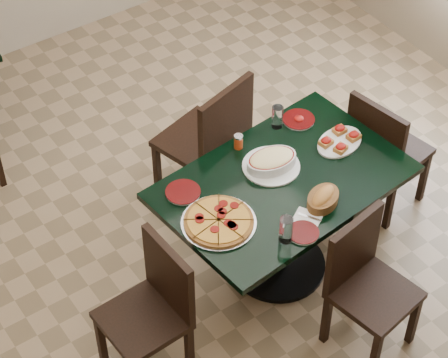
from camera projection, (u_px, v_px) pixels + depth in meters
floor at (230, 258)px, 5.45m from camera, size 5.50×5.50×0.00m
main_table at (282, 202)px, 5.00m from camera, size 1.46×1.02×0.75m
chair_far at (212, 137)px, 5.41m from camera, size 0.57×0.57×0.99m
chair_near at (365, 279)px, 4.71m from camera, size 0.47×0.47×0.87m
chair_right at (383, 149)px, 5.42m from camera, size 0.49×0.49×0.90m
chair_left at (154, 305)px, 4.59m from camera, size 0.43×0.43×0.87m
pepperoni_pizza at (219, 221)px, 4.63m from camera, size 0.40×0.40×0.04m
lasagna_casserole at (271, 161)px, 4.92m from camera, size 0.33×0.33×0.09m
bread_basket at (323, 198)px, 4.72m from camera, size 0.26×0.22×0.09m
bruschetta_platter at (340, 140)px, 5.08m from camera, size 0.36×0.29×0.05m
side_plate_near at (303, 233)px, 4.58m from camera, size 0.17×0.17×0.02m
side_plate_far_r at (299, 119)px, 5.23m from camera, size 0.19×0.19×0.03m
side_plate_far_l at (183, 192)px, 4.80m from camera, size 0.20×0.20×0.02m
napkin_setting at (307, 219)px, 4.66m from camera, size 0.19×0.19×0.01m
water_glass_a at (277, 117)px, 5.15m from camera, size 0.07×0.07×0.14m
water_glass_b at (286, 230)px, 4.51m from camera, size 0.07×0.07×0.15m
pepper_shaker at (238, 141)px, 5.03m from camera, size 0.05×0.05×0.09m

